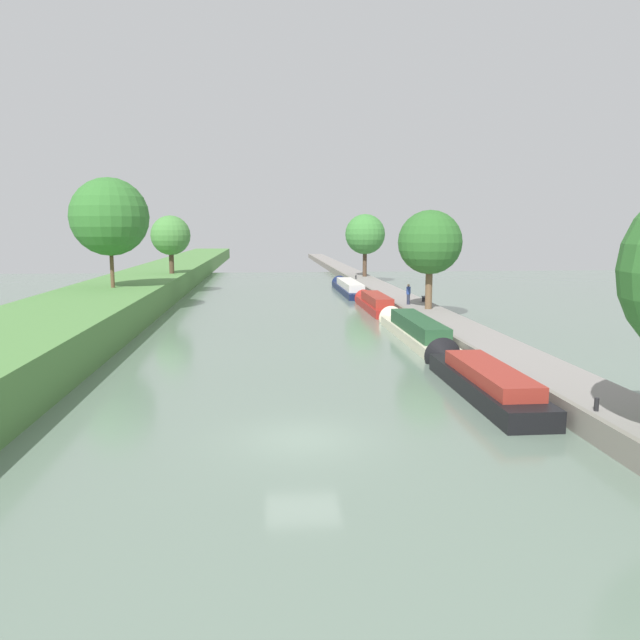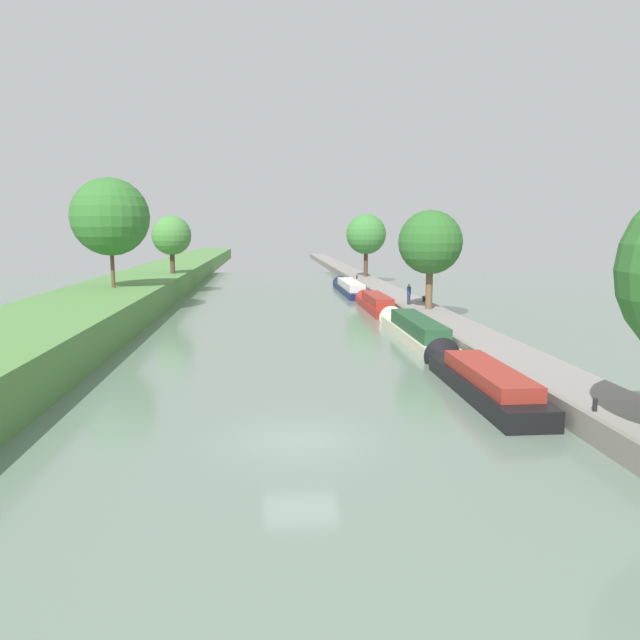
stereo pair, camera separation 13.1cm
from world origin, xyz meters
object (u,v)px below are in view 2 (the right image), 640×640
Objects in this scene: narrowboat_navy at (349,287)px; narrowboat_red at (375,303)px; mooring_bollard_near at (595,405)px; narrowboat_cream at (413,329)px; person_walking at (409,294)px; narrowboat_black at (478,378)px; park_bench at (427,298)px; mooring_bollard_far at (357,277)px.

narrowboat_red is at bearing -88.82° from narrowboat_navy.
mooring_bollard_near is at bearing -87.12° from narrowboat_red.
person_walking is at bearing 78.59° from narrowboat_cream.
narrowboat_black is 27.10m from narrowboat_red.
narrowboat_navy reaches higher than park_bench.
narrowboat_cream is at bearing -101.41° from person_walking.
park_bench is (2.28, 30.83, 0.12)m from mooring_bollard_near.
narrowboat_cream is at bearing -92.64° from mooring_bollard_far.
narrowboat_red reaches higher than mooring_bollard_far.
mooring_bollard_near is (1.68, -18.89, 0.49)m from narrowboat_cream.
person_walking is 3.69× the size of mooring_bollard_far.
narrowboat_cream is 14.31m from narrowboat_red.
narrowboat_red is 33.25m from mooring_bollard_near.
mooring_bollard_far is (1.92, 49.27, 0.54)m from narrowboat_black.
narrowboat_black is 12.79m from narrowboat_cream.
mooring_bollard_near is 55.37m from mooring_bollard_far.
narrowboat_cream is at bearing -108.38° from park_bench.
narrowboat_red is 26.00× the size of mooring_bollard_near.
narrowboat_black is 0.80× the size of narrowboat_cream.
mooring_bollard_far is 0.30× the size of park_bench.
narrowboat_cream is 10.96m from person_walking.
park_bench reaches higher than mooring_bollard_near.
narrowboat_cream reaches higher than narrowboat_navy.
park_bench is (4.25, -17.09, 0.66)m from narrowboat_navy.
person_walking is at bearing 84.19° from narrowboat_black.
narrowboat_cream is at bearing 95.09° from mooring_bollard_near.
narrowboat_red is 14.72m from narrowboat_navy.
narrowboat_cream reaches higher than mooring_bollard_near.
narrowboat_navy is 36.18× the size of mooring_bollard_far.
narrowboat_red is 4.65m from park_bench.
person_walking is at bearing -82.41° from narrowboat_navy.
narrowboat_navy is (-0.29, 29.03, -0.05)m from narrowboat_cream.
mooring_bollard_far is 24.65m from park_bench.
narrowboat_red is 7.05× the size of person_walking.
narrowboat_cream is at bearing 88.95° from narrowboat_black.
narrowboat_black is at bearing -91.05° from narrowboat_cream.
mooring_bollard_far is at bearing 95.31° from park_bench.
narrowboat_navy is at bearing 90.57° from narrowboat_cream.
narrowboat_cream is 1.21× the size of narrowboat_red.
park_bench is at bearing -76.02° from narrowboat_navy.
narrowboat_navy is at bearing 97.59° from person_walking.
narrowboat_red is (0.25, 27.09, 0.02)m from narrowboat_black.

